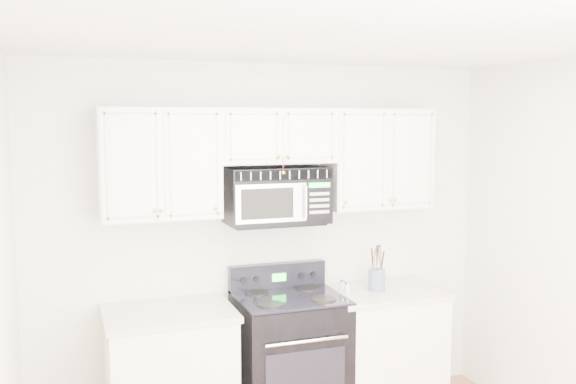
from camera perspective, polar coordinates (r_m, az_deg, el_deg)
name	(u,v)px	position (r m, az deg, el deg)	size (l,w,h in m)	color
room	(375,300)	(3.25, 7.78, -9.49)	(3.51, 3.51, 2.61)	#956140
base_cabinet_left	(170,381)	(4.61, -10.42, -16.16)	(0.86, 0.65, 0.92)	silver
base_cabinet_right	(381,352)	(5.08, 8.25, -13.92)	(0.86, 0.65, 0.92)	silver
range	(289,357)	(4.78, 0.13, -14.45)	(0.75, 0.68, 1.12)	black
upper_cabinets	(275,156)	(4.59, -1.19, 3.26)	(2.44, 0.37, 0.75)	silver
microwave	(277,195)	(4.60, -1.01, -0.27)	(0.73, 0.41, 0.40)	black
utensil_crock	(377,278)	(4.88, 7.90, -7.62)	(0.13, 0.13, 0.34)	slate
shaker_salt	(343,286)	(4.81, 4.89, -8.28)	(0.04, 0.04, 0.09)	silver
shaker_pepper	(347,287)	(4.77, 5.30, -8.45)	(0.04, 0.04, 0.09)	silver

